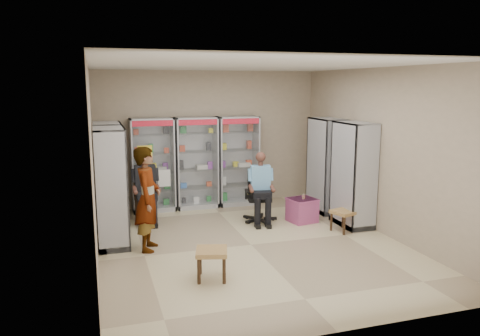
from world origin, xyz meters
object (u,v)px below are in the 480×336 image
object	(u,v)px
cabinet_back_left	(153,165)
pink_trunk	(302,210)
cabinet_right_far	(326,165)
seated_shopkeeper	(260,189)
cabinet_left_near	(112,188)
woven_stool_a	(344,221)
cabinet_back_mid	(196,163)
wooden_chair	(145,198)
office_chair	(259,196)
woven_stool_b	(212,264)
cabinet_right_near	(353,175)
cabinet_back_right	(238,161)
cabinet_left_far	(109,175)
standing_man	(148,199)

from	to	relation	value
cabinet_back_left	pink_trunk	distance (m)	3.30
cabinet_right_far	seated_shopkeeper	xyz separation A→B (m)	(-1.62, -0.35, -0.34)
cabinet_left_near	cabinet_back_left	bearing A→B (deg)	155.39
pink_trunk	woven_stool_a	world-z (taller)	pink_trunk
cabinet_back_left	cabinet_back_mid	world-z (taller)	same
seated_shopkeeper	pink_trunk	world-z (taller)	seated_shopkeeper
wooden_chair	office_chair	distance (m)	2.27
cabinet_back_mid	woven_stool_b	bearing A→B (deg)	-99.16
seated_shopkeeper	pink_trunk	size ratio (longest dim) A/B	2.69
cabinet_back_mid	cabinet_right_near	size ratio (longest dim) A/B	1.00
cabinet_right_far	office_chair	distance (m)	1.71
cabinet_back_right	office_chair	size ratio (longest dim) A/B	1.94
cabinet_right_near	cabinet_right_far	bearing A→B (deg)	0.00
wooden_chair	office_chair	size ratio (longest dim) A/B	0.91
cabinet_back_mid	cabinet_back_right	bearing A→B (deg)	0.00
cabinet_back_mid	pink_trunk	world-z (taller)	cabinet_back_mid
cabinet_back_right	cabinet_right_near	distance (m)	2.76
office_chair	cabinet_back_right	bearing A→B (deg)	101.98
cabinet_left_near	pink_trunk	size ratio (longest dim) A/B	4.09
cabinet_left_far	office_chair	world-z (taller)	cabinet_left_far
cabinet_back_right	cabinet_left_near	xyz separation A→B (m)	(-2.83, -2.03, 0.00)
cabinet_back_mid	cabinet_left_near	xyz separation A→B (m)	(-1.88, -2.03, 0.00)
cabinet_right_far	woven_stool_a	xyz separation A→B (m)	(-0.35, -1.40, -0.80)
cabinet_back_mid	office_chair	bearing A→B (deg)	-55.96
woven_stool_b	office_chair	bearing A→B (deg)	57.27
cabinet_back_right	seated_shopkeeper	distance (m)	1.51
pink_trunk	wooden_chair	bearing A→B (deg)	161.30
cabinet_right_far	office_chair	world-z (taller)	cabinet_right_far
cabinet_back_right	wooden_chair	world-z (taller)	cabinet_back_right
pink_trunk	office_chair	bearing A→B (deg)	158.95
woven_stool_b	wooden_chair	bearing A→B (deg)	100.20
cabinet_back_mid	woven_stool_b	size ratio (longest dim) A/B	4.64
cabinet_back_left	woven_stool_b	size ratio (longest dim) A/B	4.64
standing_man	woven_stool_a	bearing A→B (deg)	-76.11
cabinet_right_far	woven_stool_a	world-z (taller)	cabinet_right_far
cabinet_back_left	wooden_chair	world-z (taller)	cabinet_back_left
cabinet_left_far	wooden_chair	world-z (taller)	cabinet_left_far
cabinet_left_near	standing_man	bearing A→B (deg)	53.84
cabinet_back_mid	woven_stool_a	xyz separation A→B (m)	(2.23, -2.53, -0.80)
cabinet_left_near	woven_stool_a	xyz separation A→B (m)	(4.11, -0.50, -0.80)
woven_stool_b	cabinet_back_left	bearing A→B (deg)	94.70
cabinet_right_near	cabinet_left_far	size ratio (longest dim) A/B	1.00
cabinet_right_far	office_chair	size ratio (longest dim) A/B	1.94
cabinet_left_far	standing_man	size ratio (longest dim) A/B	1.16
pink_trunk	standing_man	xyz separation A→B (m)	(-3.09, -0.70, 0.62)
cabinet_back_left	woven_stool_b	bearing A→B (deg)	-85.30
seated_shopkeeper	standing_man	world-z (taller)	standing_man
cabinet_right_far	cabinet_right_near	xyz separation A→B (m)	(0.00, -1.10, 0.00)
wooden_chair	cabinet_back_left	bearing A→B (deg)	71.10
woven_stool_b	cabinet_left_near	bearing A→B (deg)	123.74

